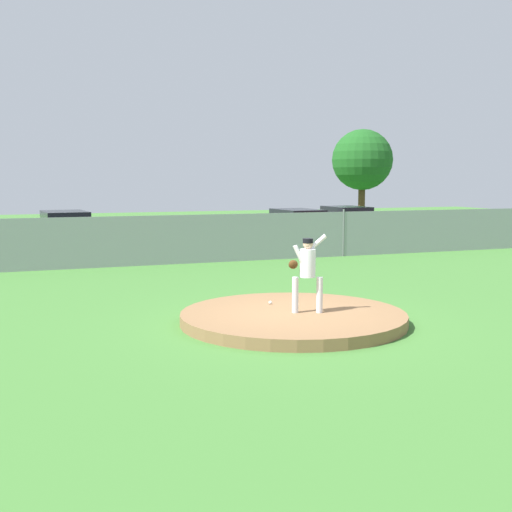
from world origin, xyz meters
The scene contains 10 objects.
ground_plane centered at (0.00, 6.00, 0.00)m, with size 80.00×80.00×0.00m, color #427A33.
asphalt_strip centered at (0.00, 14.50, 0.00)m, with size 44.00×7.00×0.01m, color #2B2B2D.
pitchers_mound centered at (0.00, 0.00, 0.12)m, with size 4.65×4.65×0.23m, color olive.
pitcher_youth centered at (0.24, -0.15, 1.17)m, with size 0.81×0.32×1.61m.
baseball centered at (-0.12, 0.95, 0.27)m, with size 0.07×0.07×0.07m, color white.
chainlink_fence centered at (0.00, 10.00, 0.86)m, with size 33.01×0.07×1.81m.
parked_car_red centered at (6.75, 14.62, 0.78)m, with size 1.98×4.71×1.61m.
parked_car_charcoal centered at (-3.34, 14.49, 0.81)m, with size 2.05×4.63×1.70m.
parked_car_burgundy centered at (9.31, 14.76, 0.80)m, with size 1.85×4.32×1.69m.
tree_leaning_west centered at (15.14, 23.43, 4.12)m, with size 3.74×3.74×6.02m.
Camera 1 is at (-5.38, -11.97, 2.95)m, focal length 45.48 mm.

